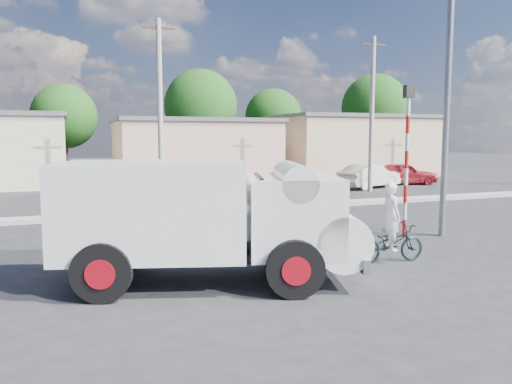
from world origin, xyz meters
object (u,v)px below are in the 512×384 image
object	(u,v)px
bicycle	(390,243)
traffic_pole	(407,148)
car_cream	(369,176)
cyclist	(391,229)
truck	(212,217)
streetlight	(444,64)
car_red	(404,173)

from	to	relation	value
bicycle	traffic_pole	xyz separation A→B (m)	(2.20, 2.37, 2.14)
car_cream	cyclist	bearing A→B (deg)	129.20
truck	bicycle	distance (m)	4.41
bicycle	car_cream	bearing A→B (deg)	-28.72
truck	cyclist	bearing A→B (deg)	18.43
car_cream	streetlight	size ratio (longest dim) A/B	0.45
car_cream	traffic_pole	size ratio (longest dim) A/B	0.93
streetlight	bicycle	bearing A→B (deg)	-146.61
car_red	traffic_pole	bearing A→B (deg)	160.43
cyclist	traffic_pole	distance (m)	3.71
car_red	traffic_pole	xyz separation A→B (m)	(-9.95, -13.12, 1.93)
streetlight	car_cream	bearing A→B (deg)	64.70
cyclist	car_red	distance (m)	19.69
bicycle	traffic_pole	distance (m)	3.88
truck	traffic_pole	distance (m)	7.08
cyclist	truck	bearing A→B (deg)	94.62
car_red	streetlight	world-z (taller)	streetlight
car_cream	car_red	world-z (taller)	car_cream
car_red	streetlight	size ratio (longest dim) A/B	0.43
bicycle	streetlight	world-z (taller)	streetlight
car_red	traffic_pole	distance (m)	16.58
truck	car_cream	bearing A→B (deg)	64.54
truck	car_cream	distance (m)	19.69
cyclist	bicycle	bearing A→B (deg)	0.00
car_red	bicycle	bearing A→B (deg)	159.49
truck	car_red	bearing A→B (deg)	60.46
truck	traffic_pole	size ratio (longest dim) A/B	1.43
bicycle	traffic_pole	world-z (taller)	traffic_pole
truck	bicycle	world-z (taller)	truck
traffic_pole	cyclist	bearing A→B (deg)	-132.89
car_cream	traffic_pole	xyz separation A→B (m)	(-6.77, -12.04, 1.93)
truck	streetlight	size ratio (longest dim) A/B	0.69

